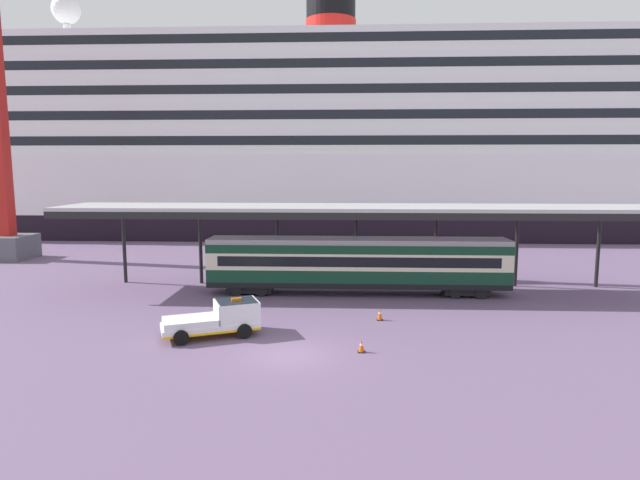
# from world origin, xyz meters

# --- Properties ---
(ground_plane) EXTENTS (400.00, 400.00, 0.00)m
(ground_plane) POSITION_xyz_m (0.00, 0.00, 0.00)
(ground_plane) COLOR slate
(cruise_ship) EXTENTS (150.68, 26.53, 34.76)m
(cruise_ship) POSITION_xyz_m (4.53, 53.40, 12.11)
(cruise_ship) COLOR black
(cruise_ship) RESTS_ON ground
(platform_canopy) EXTENTS (43.36, 6.12, 6.42)m
(platform_canopy) POSITION_xyz_m (3.63, 13.53, 6.13)
(platform_canopy) COLOR #B6B6B6
(platform_canopy) RESTS_ON ground
(train_carriage) EXTENTS (21.63, 2.81, 4.11)m
(train_carriage) POSITION_xyz_m (3.63, 13.07, 2.31)
(train_carriage) COLOR black
(train_carriage) RESTS_ON ground
(service_truck) EXTENTS (5.58, 3.86, 2.02)m
(service_truck) POSITION_xyz_m (-4.14, 3.01, 0.99)
(service_truck) COLOR white
(service_truck) RESTS_ON ground
(traffic_cone_near) EXTENTS (0.36, 0.36, 0.68)m
(traffic_cone_near) POSITION_xyz_m (3.55, 0.62, 0.33)
(traffic_cone_near) COLOR black
(traffic_cone_near) RESTS_ON ground
(traffic_cone_mid) EXTENTS (0.36, 0.36, 0.77)m
(traffic_cone_mid) POSITION_xyz_m (4.85, 6.33, 0.38)
(traffic_cone_mid) COLOR black
(traffic_cone_mid) RESTS_ON ground
(dockside_crane) EXTENTS (14.16, 4.40, 53.35)m
(dockside_crane) POSITION_xyz_m (-30.95, 26.73, 17.13)
(dockside_crane) COLOR #595960
(dockside_crane) RESTS_ON ground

